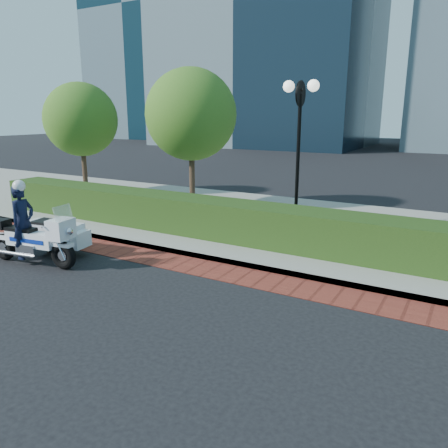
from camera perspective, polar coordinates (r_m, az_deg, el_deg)
The scene contains 9 objects.
ground at distance 9.15m, azimuth -8.85°, elevation -8.32°, with size 120.00×120.00×0.00m, color black.
brick_strip at distance 10.27m, azimuth -3.60°, elevation -5.57°, with size 60.00×1.00×0.01m, color maroon.
sidewalk at distance 14.05m, azimuth 6.61°, elevation 0.13°, with size 60.00×8.00×0.15m, color gray.
hedge_main at distance 11.81m, azimuth 2.00°, elevation 0.37°, with size 18.00×1.20×1.00m, color black.
lamppost at distance 12.53m, azimuth 9.77°, elevation 11.66°, with size 1.02×0.70×4.21m.
tree_a at distance 19.41m, azimuth -18.21°, elevation 12.82°, with size 3.00×3.00×4.58m.
tree_b at distance 15.77m, azimuth -4.34°, elevation 14.05°, with size 3.20×3.20×4.89m.
tower_far_left at distance 68.22m, azimuth -8.82°, elevation 25.58°, with size 16.00×14.00×34.00m, color black.
police_motorcycle at distance 11.48m, azimuth -22.98°, elevation -1.00°, with size 2.48×1.77×2.01m.
Camera 1 is at (5.39, -6.52, 3.50)m, focal length 35.00 mm.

